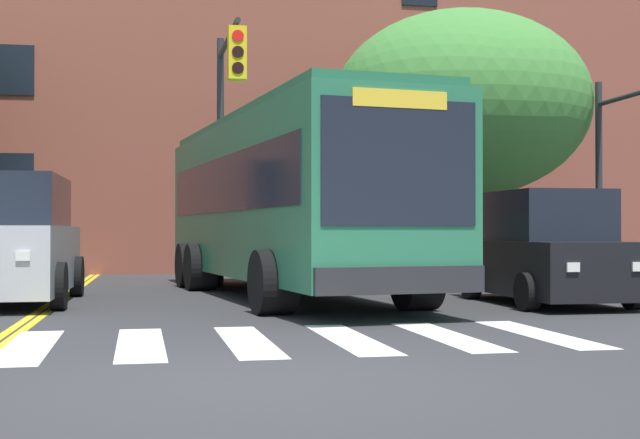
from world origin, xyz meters
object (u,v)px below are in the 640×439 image
at_px(car_black_far_lane, 546,252).
at_px(city_bus, 286,200).
at_px(car_silver_near_lane, 10,243).
at_px(traffic_light_overhead, 227,110).
at_px(street_tree_curbside_large, 461,105).

bearing_deg(car_black_far_lane, city_bus, 151.04).
xyz_separation_m(car_silver_near_lane, car_black_far_lane, (9.02, -1.70, -0.16)).
xyz_separation_m(city_bus, car_silver_near_lane, (-4.87, -0.60, -0.79)).
distance_m(city_bus, traffic_light_overhead, 3.00).
xyz_separation_m(traffic_light_overhead, street_tree_curbside_large, (6.10, 2.74, 0.62)).
relative_size(car_silver_near_lane, traffic_light_overhead, 0.87).
bearing_deg(street_tree_curbside_large, car_black_far_lane, -97.89).
distance_m(car_black_far_lane, traffic_light_overhead, 7.33).
xyz_separation_m(city_bus, traffic_light_overhead, (-0.96, 2.07, 1.94)).
height_order(car_silver_near_lane, car_black_far_lane, car_silver_near_lane).
xyz_separation_m(city_bus, car_black_far_lane, (4.15, -2.30, -0.95)).
bearing_deg(car_black_far_lane, traffic_light_overhead, 139.47).
bearing_deg(car_silver_near_lane, car_black_far_lane, -10.66).
height_order(car_black_far_lane, street_tree_curbside_large, street_tree_curbside_large).
distance_m(traffic_light_overhead, street_tree_curbside_large, 6.72).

